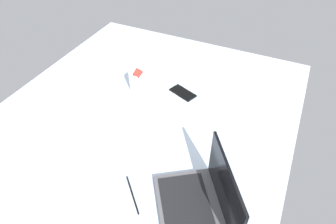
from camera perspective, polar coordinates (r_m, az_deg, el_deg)
name	(u,v)px	position (r cm, az deg, el deg)	size (l,w,h in cm)	color
bed_mattress	(134,141)	(146.86, -6.50, -5.58)	(180.00, 140.00, 18.00)	silver
laptop	(200,204)	(110.36, 6.11, -17.04)	(40.22, 37.49, 23.00)	#4C4C51
snack_cup	(138,80)	(159.70, -5.74, 6.11)	(9.41, 9.00, 13.93)	silver
cell_phone	(183,93)	(158.95, 2.82, 3.66)	(6.80, 14.00, 0.80)	black
charger_cable	(132,195)	(117.53, -6.75, -15.29)	(17.00, 0.60, 0.60)	black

